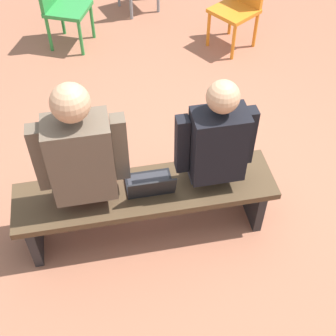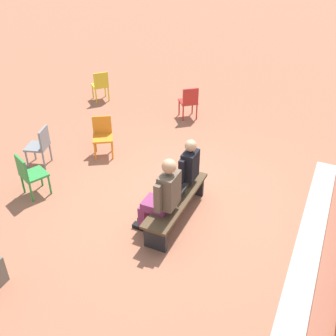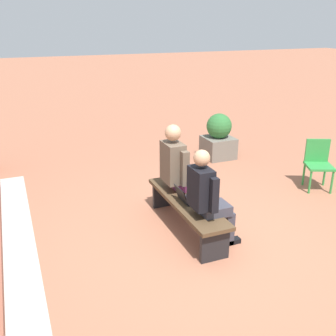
# 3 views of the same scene
# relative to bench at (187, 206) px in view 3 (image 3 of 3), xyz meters

# --- Properties ---
(ground_plane) EXTENTS (60.00, 60.00, 0.00)m
(ground_plane) POSITION_rel_bench_xyz_m (-0.39, -0.18, -0.35)
(ground_plane) COLOR #9E6047
(concrete_strip) EXTENTS (5.93, 0.40, 0.01)m
(concrete_strip) POSITION_rel_bench_xyz_m (0.00, 2.17, -0.35)
(concrete_strip) COLOR #B7B2A8
(concrete_strip) RESTS_ON ground
(bench) EXTENTS (1.80, 0.44, 0.45)m
(bench) POSITION_rel_bench_xyz_m (0.00, 0.00, 0.00)
(bench) COLOR #4C3823
(bench) RESTS_ON ground
(person_student) EXTENTS (0.52, 0.66, 1.31)m
(person_student) POSITION_rel_bench_xyz_m (-0.47, -0.07, 0.35)
(person_student) COLOR #383842
(person_student) RESTS_ON ground
(person_adult) EXTENTS (0.58, 0.73, 1.41)m
(person_adult) POSITION_rel_bench_xyz_m (0.39, -0.07, 0.39)
(person_adult) COLOR #7F2D5B
(person_adult) RESTS_ON ground
(laptop) EXTENTS (0.32, 0.29, 0.21)m
(laptop) POSITION_rel_bench_xyz_m (-0.03, 0.01, 0.15)
(laptop) COLOR black
(laptop) RESTS_ON bench
(plastic_chair_near_bench_left) EXTENTS (0.56, 0.56, 0.84)m
(plastic_chair_near_bench_left) POSITION_rel_bench_xyz_m (0.48, -2.69, 0.13)
(plastic_chair_near_bench_left) COLOR #2D893D
(plastic_chair_near_bench_left) RESTS_ON ground
(planter) EXTENTS (0.60, 0.60, 0.94)m
(planter) POSITION_rel_bench_xyz_m (2.53, -1.92, 0.08)
(planter) COLOR #6B665B
(planter) RESTS_ON ground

